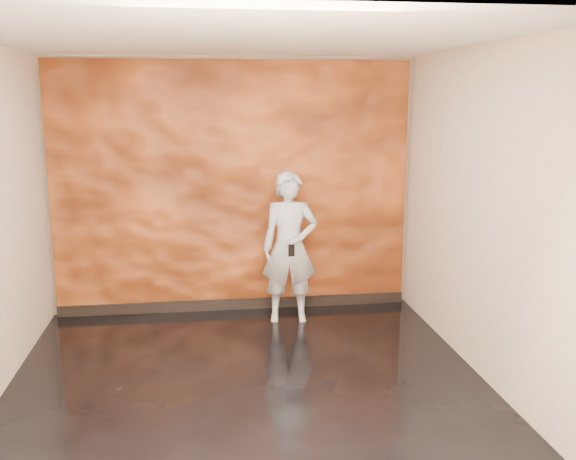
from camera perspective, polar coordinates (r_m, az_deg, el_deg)
name	(u,v)px	position (r m, az deg, el deg)	size (l,w,h in m)	color
room	(246,220)	(5.15, -3.74, 0.92)	(4.02, 4.02, 2.81)	black
feature_wall	(233,188)	(7.09, -4.89, 3.71)	(3.90, 0.06, 2.75)	orange
baseboard	(235,304)	(7.35, -4.69, -6.58)	(3.90, 0.04, 0.12)	black
man	(290,247)	(6.78, 0.14, -1.56)	(0.59, 0.38, 1.61)	#9A9EAA
phone	(291,250)	(6.56, 0.31, -1.83)	(0.07, 0.01, 0.12)	black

